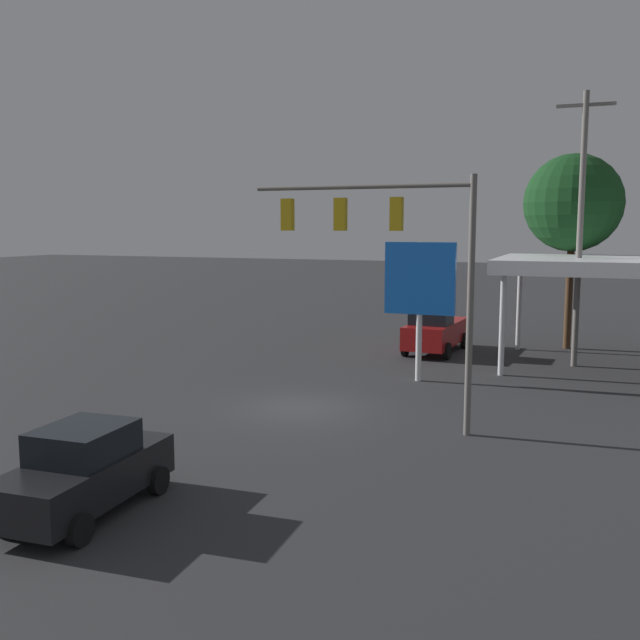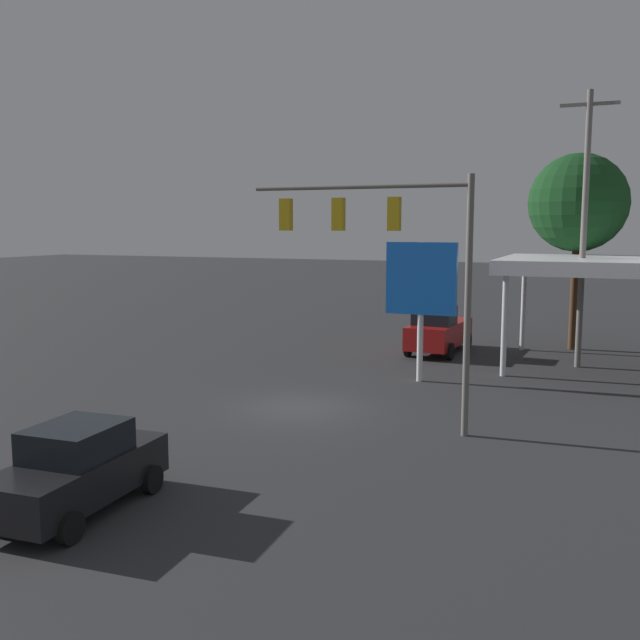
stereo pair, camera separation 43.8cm
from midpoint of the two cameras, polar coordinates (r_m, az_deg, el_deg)
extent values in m
plane|color=#2D2D30|center=(24.65, -1.26, -7.00)|extent=(200.00, 200.00, 0.00)
cylinder|color=slate|center=(21.17, 12.32, 0.97)|extent=(0.20, 0.20, 7.66)
cylinder|color=slate|center=(21.91, 3.61, 10.59)|extent=(6.83, 0.14, 0.14)
cube|color=#B79314|center=(21.54, 6.55, 8.43)|extent=(0.36, 0.28, 1.00)
sphere|color=#360505|center=(21.72, 6.69, 9.21)|extent=(0.22, 0.22, 0.22)
sphere|color=yellow|center=(21.72, 6.68, 8.42)|extent=(0.22, 0.22, 0.22)
sphere|color=black|center=(21.71, 6.67, 7.63)|extent=(0.22, 0.22, 0.22)
cube|color=#B79314|center=(22.09, 2.06, 8.45)|extent=(0.36, 0.28, 1.00)
sphere|color=#360505|center=(22.27, 2.23, 9.21)|extent=(0.22, 0.22, 0.22)
sphere|color=yellow|center=(22.26, 2.23, 8.44)|extent=(0.22, 0.22, 0.22)
sphere|color=black|center=(22.26, 2.22, 7.67)|extent=(0.22, 0.22, 0.22)
cube|color=#B79314|center=(22.76, -2.18, 8.42)|extent=(0.36, 0.28, 1.00)
sphere|color=#360505|center=(22.94, -1.99, 9.17)|extent=(0.22, 0.22, 0.22)
sphere|color=yellow|center=(22.93, -1.99, 8.42)|extent=(0.22, 0.22, 0.22)
sphere|color=black|center=(22.93, -1.99, 7.67)|extent=(0.22, 0.22, 0.22)
cylinder|color=slate|center=(33.01, 20.71, 6.63)|extent=(0.26, 0.26, 11.87)
cube|color=slate|center=(33.40, 21.15, 15.81)|extent=(2.40, 0.14, 0.14)
cylinder|color=silver|center=(36.92, 16.28, 0.89)|extent=(0.24, 0.24, 4.20)
cylinder|color=silver|center=(30.34, 14.94, -0.46)|extent=(0.24, 0.24, 4.20)
cylinder|color=silver|center=(28.54, 8.49, 0.60)|extent=(0.24, 0.24, 5.56)
cube|color=blue|center=(28.41, 8.54, 3.30)|extent=(2.82, 0.24, 2.86)
cube|color=black|center=(28.54, 8.61, 3.32)|extent=(1.97, 0.04, 1.00)
cube|color=black|center=(16.66, -18.05, -11.80)|extent=(1.98, 4.47, 0.90)
cube|color=black|center=(16.42, -18.17, -9.16)|extent=(1.74, 2.07, 0.70)
cylinder|color=black|center=(15.24, -18.56, -15.50)|extent=(0.25, 0.67, 0.66)
cylinder|color=black|center=(17.40, -12.58, -12.34)|extent=(0.25, 0.67, 0.66)
cylinder|color=black|center=(18.41, -17.52, -11.39)|extent=(0.25, 0.67, 0.66)
cube|color=maroon|center=(35.44, 9.87, -1.06)|extent=(2.29, 5.30, 1.10)
cube|color=black|center=(34.44, 9.50, 0.38)|extent=(1.93, 1.70, 0.90)
cylinder|color=black|center=(33.65, 10.74, -2.49)|extent=(0.26, 0.81, 0.80)
cylinder|color=black|center=(34.22, 7.43, -2.25)|extent=(0.26, 0.81, 0.80)
cylinder|color=black|center=(36.89, 12.08, -1.65)|extent=(0.26, 0.81, 0.80)
cylinder|color=black|center=(37.40, 9.05, -1.45)|extent=(0.26, 0.81, 0.80)
cylinder|color=#4C331E|center=(37.91, 19.96, 1.99)|extent=(0.36, 0.36, 5.63)
sphere|color=#143D19|center=(37.77, 20.27, 8.80)|extent=(4.82, 4.82, 4.82)
camera|label=1|loc=(0.22, -89.52, 0.06)|focal=40.00mm
camera|label=2|loc=(0.22, 90.48, -0.06)|focal=40.00mm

